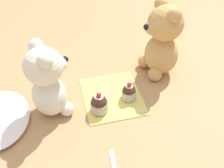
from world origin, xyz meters
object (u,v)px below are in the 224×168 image
at_px(teddy_bear_cream, 48,82).
at_px(cupcake_near_tan_bear, 129,92).
at_px(teddy_bear_tan, 162,41).
at_px(cupcake_near_cream_bear, 99,104).

relative_size(teddy_bear_cream, cupcake_near_tan_bear, 3.70).
bearing_deg(cupcake_near_tan_bear, teddy_bear_tan, -51.54).
bearing_deg(teddy_bear_cream, cupcake_near_cream_bear, -121.12).
xyz_separation_m(teddy_bear_tan, cupcake_near_tan_bear, (-0.12, 0.15, -0.10)).
height_order(cupcake_near_cream_bear, cupcake_near_tan_bear, cupcake_near_cream_bear).
relative_size(teddy_bear_cream, cupcake_near_cream_bear, 3.31).
distance_m(teddy_bear_cream, teddy_bear_tan, 0.42).
bearing_deg(teddy_bear_cream, teddy_bear_tan, -89.44).
bearing_deg(cupcake_near_cream_bear, teddy_bear_cream, 73.96).
distance_m(teddy_bear_cream, cupcake_near_tan_bear, 0.27).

